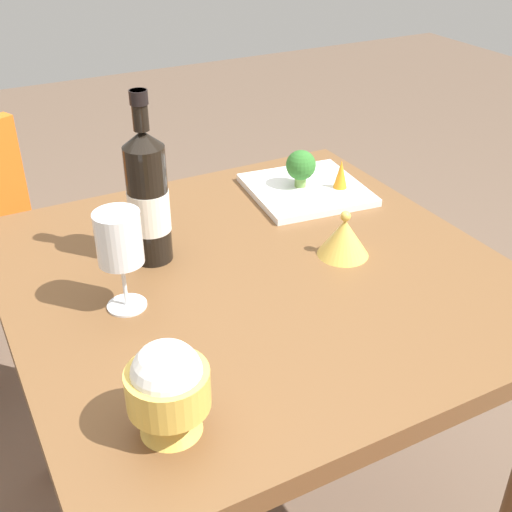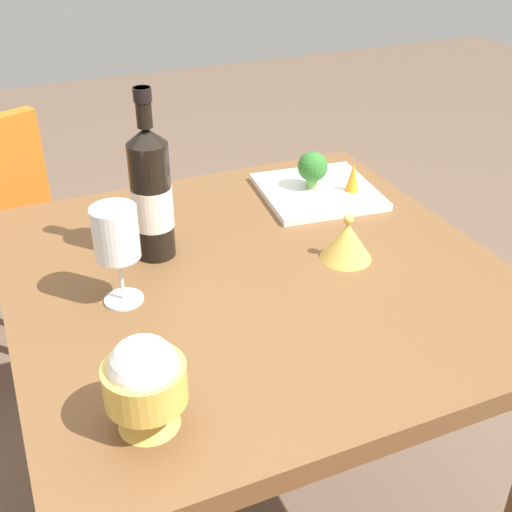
{
  "view_description": "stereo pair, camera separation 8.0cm",
  "coord_description": "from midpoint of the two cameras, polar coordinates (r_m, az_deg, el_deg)",
  "views": [
    {
      "loc": [
        0.48,
        0.91,
        1.37
      ],
      "look_at": [
        0.0,
        0.0,
        0.75
      ],
      "focal_mm": 45.69,
      "sensor_mm": 36.0,
      "label": 1
    },
    {
      "loc": [
        0.41,
        0.94,
        1.37
      ],
      "look_at": [
        0.0,
        0.0,
        0.75
      ],
      "focal_mm": 45.69,
      "sensor_mm": 36.0,
      "label": 2
    }
  ],
  "objects": [
    {
      "name": "dining_table",
      "position": [
        1.26,
        -1.83,
        -4.48
      ],
      "size": [
        0.89,
        0.89,
        0.72
      ],
      "color": "brown",
      "rests_on": "ground_plane"
    },
    {
      "name": "wine_bottle",
      "position": [
        1.21,
        -11.33,
        5.03
      ],
      "size": [
        0.08,
        0.08,
        0.33
      ],
      "color": "black",
      "rests_on": "dining_table"
    },
    {
      "name": "wine_glass",
      "position": [
        1.07,
        -13.93,
        1.15
      ],
      "size": [
        0.08,
        0.08,
        0.18
      ],
      "color": "white",
      "rests_on": "dining_table"
    },
    {
      "name": "rice_bowl",
      "position": [
        0.86,
        -10.43,
        -11.33
      ],
      "size": [
        0.11,
        0.11,
        0.14
      ],
      "color": "gold",
      "rests_on": "dining_table"
    },
    {
      "name": "rice_bowl_lid",
      "position": [
        1.25,
        5.89,
        1.62
      ],
      "size": [
        0.1,
        0.1,
        0.09
      ],
      "color": "gold",
      "rests_on": "dining_table"
    },
    {
      "name": "serving_plate",
      "position": [
        1.5,
        2.9,
        5.8
      ],
      "size": [
        0.28,
        0.28,
        0.02
      ],
      "rotation": [
        0.0,
        0.0,
        -0.11
      ],
      "color": "white",
      "rests_on": "dining_table"
    },
    {
      "name": "broccoli_floret",
      "position": [
        1.48,
        2.39,
        7.86
      ],
      "size": [
        0.07,
        0.07,
        0.09
      ],
      "color": "#729E4C",
      "rests_on": "serving_plate"
    },
    {
      "name": "carrot_garnish_left",
      "position": [
        1.49,
        5.9,
        7.12
      ],
      "size": [
        0.03,
        0.03,
        0.07
      ],
      "color": "orange",
      "rests_on": "serving_plate"
    }
  ]
}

